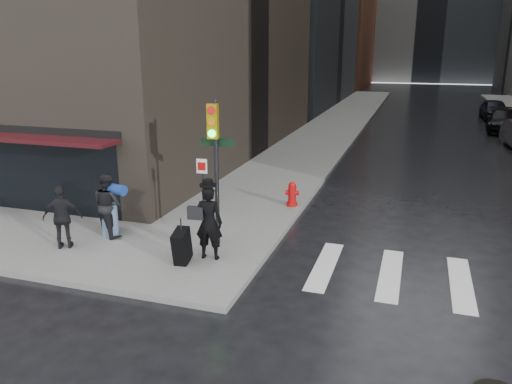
% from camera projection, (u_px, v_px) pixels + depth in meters
% --- Properties ---
extents(ground, '(140.00, 140.00, 0.00)m').
position_uv_depth(ground, '(182.00, 264.00, 12.69)').
color(ground, black).
rests_on(ground, ground).
extents(sidewalk_left, '(4.00, 50.00, 0.15)m').
position_uv_depth(sidewalk_left, '(342.00, 120.00, 37.33)').
color(sidewalk_left, slate).
rests_on(sidewalk_left, ground).
extents(crosswalk, '(8.50, 3.00, 0.01)m').
position_uv_depth(crosswalk, '(499.00, 288.00, 11.38)').
color(crosswalk, silver).
rests_on(crosswalk, ground).
extents(storefront, '(8.40, 1.11, 2.83)m').
position_uv_depth(storefront, '(8.00, 160.00, 15.99)').
color(storefront, black).
rests_on(storefront, ground).
extents(man_overcoat, '(1.09, 1.15, 2.10)m').
position_uv_depth(man_overcoat, '(203.00, 226.00, 12.35)').
color(man_overcoat, black).
rests_on(man_overcoat, ground).
extents(man_jeans, '(1.25, 1.08, 1.82)m').
position_uv_depth(man_jeans, '(109.00, 205.00, 13.93)').
color(man_jeans, black).
rests_on(man_jeans, ground).
extents(man_greycoat, '(1.08, 0.83, 1.71)m').
position_uv_depth(man_greycoat, '(63.00, 217.00, 13.08)').
color(man_greycoat, black).
rests_on(man_greycoat, ground).
extents(traffic_light, '(0.97, 0.48, 3.89)m').
position_uv_depth(traffic_light, '(214.00, 153.00, 12.86)').
color(traffic_light, black).
rests_on(traffic_light, ground).
extents(fire_hydrant, '(0.47, 0.36, 0.83)m').
position_uv_depth(fire_hydrant, '(292.00, 195.00, 16.74)').
color(fire_hydrant, '#B90B0C').
rests_on(fire_hydrant, ground).
extents(parked_car_3, '(2.39, 5.06, 1.43)m').
position_uv_depth(parked_car_3, '(504.00, 121.00, 32.33)').
color(parked_car_3, black).
rests_on(parked_car_3, ground).
extents(parked_car_4, '(1.89, 4.46, 1.50)m').
position_uv_depth(parked_car_4, '(494.00, 109.00, 37.91)').
color(parked_car_4, black).
rests_on(parked_car_4, ground).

